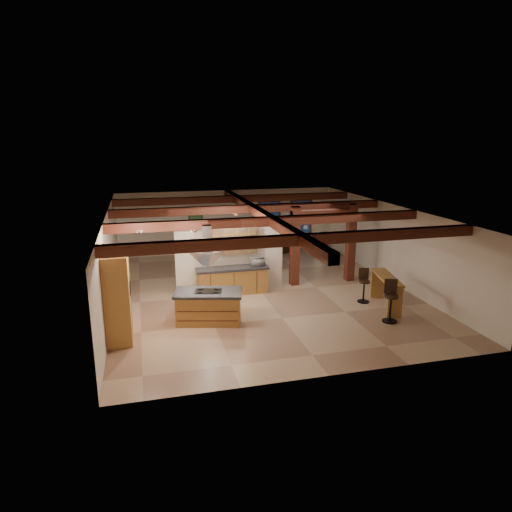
{
  "coord_description": "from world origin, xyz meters",
  "views": [
    {
      "loc": [
        -3.95,
        -14.67,
        5.31
      ],
      "look_at": [
        -0.05,
        0.5,
        1.18
      ],
      "focal_mm": 32.0,
      "sensor_mm": 36.0,
      "label": 1
    }
  ],
  "objects_px": {
    "kitchen_island": "(209,306)",
    "sofa": "(277,246)",
    "dining_table": "(251,260)",
    "bar_counter": "(386,287)"
  },
  "relations": [
    {
      "from": "kitchen_island",
      "to": "sofa",
      "type": "distance_m",
      "value": 8.59
    },
    {
      "from": "sofa",
      "to": "bar_counter",
      "type": "distance_m",
      "value": 7.74
    },
    {
      "from": "dining_table",
      "to": "sofa",
      "type": "bearing_deg",
      "value": 41.42
    },
    {
      "from": "dining_table",
      "to": "sofa",
      "type": "distance_m",
      "value": 2.63
    },
    {
      "from": "kitchen_island",
      "to": "bar_counter",
      "type": "relative_size",
      "value": 1.06
    },
    {
      "from": "bar_counter",
      "to": "kitchen_island",
      "type": "bearing_deg",
      "value": 177.89
    },
    {
      "from": "kitchen_island",
      "to": "bar_counter",
      "type": "xyz_separation_m",
      "value": [
        5.64,
        -0.21,
        0.2
      ]
    },
    {
      "from": "dining_table",
      "to": "bar_counter",
      "type": "relative_size",
      "value": 0.8
    },
    {
      "from": "kitchen_island",
      "to": "sofa",
      "type": "bearing_deg",
      "value": 59.67
    },
    {
      "from": "dining_table",
      "to": "bar_counter",
      "type": "bearing_deg",
      "value": -69.55
    }
  ]
}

